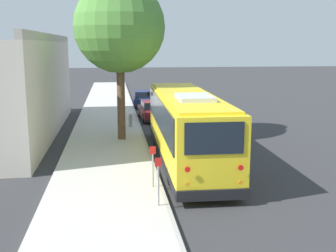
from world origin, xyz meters
The scene contains 10 objects.
ground_plane centered at (0.00, 0.00, 0.00)m, with size 160.00×160.00×0.00m, color #333335.
sidewalk_slab centered at (0.00, 3.87, 0.07)m, with size 80.00×4.03×0.15m, color beige.
curb_strip centered at (0.00, 1.78, 0.07)m, with size 80.00×0.14×0.15m, color #AAA69D.
shuttle_bus centered at (0.34, 0.19, 1.73)m, with size 11.57×2.66×3.24m.
parked_sedan_maroon centered at (11.29, 0.69, 0.61)m, with size 4.21×1.84×1.32m.
parked_sedan_navy centered at (17.99, 0.83, 0.61)m, with size 4.35×1.83×1.31m.
street_tree centered at (4.79, 3.00, 6.43)m, with size 4.79×4.79×9.08m.
sign_post_near centered at (-5.27, 2.07, 0.96)m, with size 0.06×0.22×1.58m.
sign_post_far centered at (-3.44, 2.07, 0.92)m, with size 0.06×0.22×1.50m.
fire_hydrant centered at (8.06, 2.37, 0.55)m, with size 0.22×0.22×0.81m.
Camera 1 is at (-17.92, 3.44, 5.21)m, focal length 45.00 mm.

